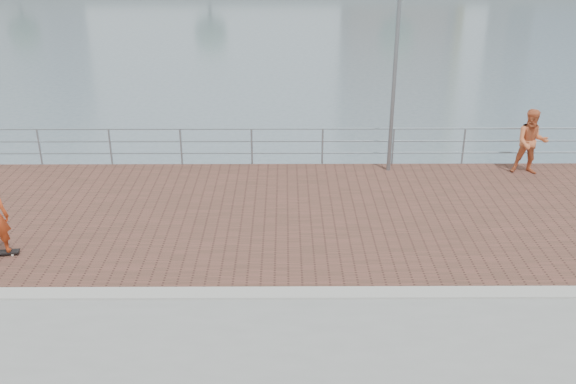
{
  "coord_description": "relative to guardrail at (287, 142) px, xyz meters",
  "views": [
    {
      "loc": [
        -0.06,
        -10.58,
        6.8
      ],
      "look_at": [
        0.0,
        2.0,
        1.3
      ],
      "focal_mm": 40.0,
      "sensor_mm": 36.0,
      "label": 1
    }
  ],
  "objects": [
    {
      "name": "curb",
      "position": [
        -0.0,
        -7.0,
        -0.66
      ],
      "size": [
        40.0,
        0.4,
        0.06
      ],
      "primitive_type": "cube",
      "color": "#B7B5AD",
      "rests_on": "seawall"
    },
    {
      "name": "brick_lane",
      "position": [
        -0.0,
        -3.4,
        -0.68
      ],
      "size": [
        40.0,
        6.8,
        0.02
      ],
      "primitive_type": "cube",
      "color": "brown",
      "rests_on": "seawall"
    },
    {
      "name": "skateboard",
      "position": [
        -6.18,
        -5.45,
        -0.6
      ],
      "size": [
        0.76,
        0.31,
        0.09
      ],
      "rotation": [
        0.0,
        0.0,
        0.17
      ],
      "color": "black",
      "rests_on": "brick_lane"
    },
    {
      "name": "street_lamp",
      "position": [
        2.9,
        -0.91,
        3.29
      ],
      "size": [
        0.41,
        1.19,
        5.6
      ],
      "color": "slate",
      "rests_on": "brick_lane"
    },
    {
      "name": "water",
      "position": [
        -0.0,
        -7.0,
        -2.69
      ],
      "size": [
        400.0,
        400.0,
        0.0
      ],
      "primitive_type": "plane",
      "color": "slate",
      "rests_on": "ground"
    },
    {
      "name": "bystander",
      "position": [
        6.79,
        -0.74,
        0.25
      ],
      "size": [
        1.01,
        0.85,
        1.85
      ],
      "primitive_type": "imported",
      "rotation": [
        0.0,
        0.0,
        -0.18
      ],
      "color": "#DF7241",
      "rests_on": "brick_lane"
    },
    {
      "name": "guardrail",
      "position": [
        0.0,
        0.0,
        0.0
      ],
      "size": [
        39.06,
        0.06,
        1.13
      ],
      "color": "#8C9EA8",
      "rests_on": "brick_lane"
    }
  ]
}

